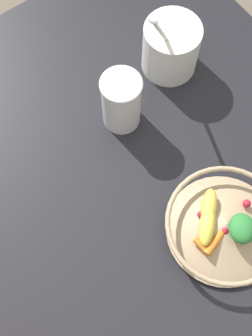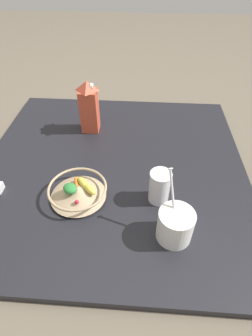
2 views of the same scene
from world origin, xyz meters
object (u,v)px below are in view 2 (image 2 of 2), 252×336
fruit_bowl (78,191)px  drinking_cup (160,186)px  milk_carton (89,107)px  yogurt_tub (175,224)px

fruit_bowl → drinking_cup: bearing=-87.7°
milk_carton → drinking_cup: 0.58m
yogurt_tub → drinking_cup: bearing=16.6°
milk_carton → drinking_cup: bearing=-143.3°
fruit_bowl → yogurt_tub: yogurt_tub is taller
yogurt_tub → milk_carton: bearing=32.1°
milk_carton → yogurt_tub: 0.75m
yogurt_tub → drinking_cup: (0.17, 0.05, 0.01)m
yogurt_tub → drinking_cup: size_ratio=1.76×
yogurt_tub → drinking_cup: 0.17m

